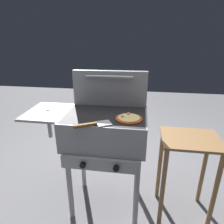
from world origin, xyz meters
TOP-DOWN VIEW (x-y plane):
  - ground_plane at (0.00, 0.00)m, footprint 8.00×8.00m
  - grill at (-0.01, -0.00)m, footprint 0.96×0.53m
  - grill_lid_open at (0.00, 0.21)m, footprint 0.63×0.09m
  - pizza_cheese at (0.18, -0.08)m, footprint 0.19×0.19m
  - spatula at (-0.05, -0.22)m, footprint 0.26×0.17m
  - prep_table at (0.66, 0.00)m, footprint 0.44×0.36m

SIDE VIEW (x-z plane):
  - ground_plane at x=0.00m, z-range 0.00..0.00m
  - prep_table at x=0.66m, z-range 0.16..0.90m
  - grill at x=-0.01m, z-range 0.31..1.21m
  - spatula at x=-0.05m, z-range 0.90..0.92m
  - pizza_cheese at x=0.18m, z-range 0.89..0.93m
  - grill_lid_open at x=0.00m, z-range 0.90..1.20m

